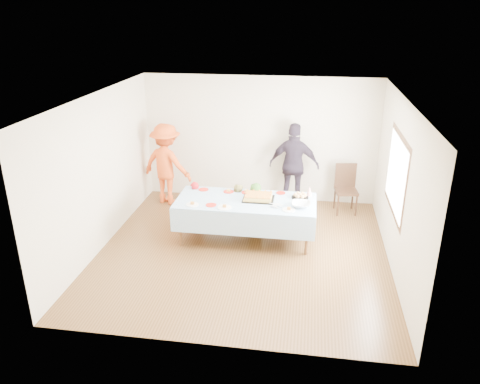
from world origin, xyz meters
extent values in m
plane|color=#4D3116|center=(0.00, 0.00, 0.00)|extent=(5.00, 5.00, 0.00)
cube|color=beige|center=(0.00, 2.50, 1.35)|extent=(5.00, 0.04, 2.70)
cube|color=beige|center=(0.00, -2.50, 1.35)|extent=(5.00, 0.04, 2.70)
cube|color=beige|center=(-2.50, 0.00, 1.35)|extent=(0.04, 5.00, 2.70)
cube|color=beige|center=(2.50, 0.00, 1.35)|extent=(0.04, 5.00, 2.70)
cube|color=white|center=(0.00, 0.00, 2.70)|extent=(5.00, 5.00, 0.04)
cube|color=#472B16|center=(2.47, 0.20, 1.50)|extent=(0.03, 1.75, 1.35)
cylinder|color=#52351C|center=(-1.14, 0.03, 0.36)|extent=(0.06, 0.06, 0.73)
cylinder|color=#52351C|center=(1.10, 0.03, 0.36)|extent=(0.06, 0.06, 0.73)
cylinder|color=#52351C|center=(-1.14, 0.87, 0.36)|extent=(0.06, 0.06, 0.73)
cylinder|color=#52351C|center=(1.10, 0.87, 0.36)|extent=(0.06, 0.06, 0.73)
cube|color=#52351C|center=(-0.02, 0.45, 0.75)|extent=(2.40, 1.00, 0.04)
cube|color=white|center=(-0.02, 0.45, 0.78)|extent=(2.50, 1.10, 0.01)
cube|color=black|center=(0.20, 0.52, 0.79)|extent=(0.56, 0.43, 0.02)
cube|color=#F1C35B|center=(0.20, 0.52, 0.83)|extent=(0.47, 0.35, 0.07)
cube|color=#A26B25|center=(0.20, 0.52, 0.87)|extent=(0.47, 0.35, 0.01)
cylinder|color=black|center=(0.94, 0.71, 0.79)|extent=(0.31, 0.31, 0.02)
sphere|color=tan|center=(1.03, 0.71, 0.83)|extent=(0.08, 0.08, 0.08)
sphere|color=tan|center=(0.98, 0.78, 0.83)|extent=(0.08, 0.08, 0.08)
sphere|color=tan|center=(0.90, 0.78, 0.83)|extent=(0.08, 0.08, 0.08)
sphere|color=tan|center=(0.86, 0.71, 0.83)|extent=(0.08, 0.08, 0.08)
sphere|color=tan|center=(0.90, 0.64, 0.83)|extent=(0.08, 0.08, 0.08)
sphere|color=tan|center=(0.98, 0.64, 0.83)|extent=(0.08, 0.08, 0.08)
sphere|color=tan|center=(0.94, 0.71, 0.83)|extent=(0.08, 0.08, 0.08)
imported|color=silver|center=(0.97, 0.31, 0.82)|extent=(0.33, 0.33, 0.08)
cone|color=white|center=(1.11, 0.85, 0.87)|extent=(0.10, 0.10, 0.18)
cylinder|color=red|center=(-0.88, 0.84, 0.79)|extent=(0.19, 0.19, 0.01)
cylinder|color=red|center=(-0.39, 0.80, 0.79)|extent=(0.20, 0.20, 0.01)
cylinder|color=red|center=(-0.06, 0.81, 0.79)|extent=(0.18, 0.18, 0.01)
cylinder|color=red|center=(0.58, 0.88, 0.79)|extent=(0.17, 0.17, 0.01)
cylinder|color=red|center=(-0.59, 0.14, 0.79)|extent=(0.19, 0.19, 0.01)
cylinder|color=white|center=(-0.91, 0.11, 0.79)|extent=(0.22, 0.22, 0.01)
cylinder|color=white|center=(-0.33, 0.07, 0.79)|extent=(0.25, 0.25, 0.01)
cylinder|color=white|center=(0.77, 0.13, 0.79)|extent=(0.22, 0.22, 0.01)
cylinder|color=black|center=(1.71, 1.75, 0.22)|extent=(0.04, 0.04, 0.45)
cylinder|color=black|center=(2.08, 1.81, 0.22)|extent=(0.04, 0.04, 0.45)
cylinder|color=black|center=(1.66, 2.12, 0.22)|extent=(0.04, 0.04, 0.45)
cylinder|color=black|center=(2.03, 2.18, 0.22)|extent=(0.04, 0.04, 0.45)
cube|color=black|center=(1.87, 1.97, 0.47)|extent=(0.49, 0.49, 0.05)
cube|color=black|center=(1.84, 2.16, 0.75)|extent=(0.44, 0.10, 0.52)
imported|color=red|center=(-1.07, 0.90, 0.45)|extent=(0.39, 0.32, 0.91)
imported|color=#376923|center=(0.10, 0.95, 0.46)|extent=(0.49, 0.35, 0.92)
imported|color=tan|center=(-0.24, 0.90, 0.45)|extent=(0.47, 0.38, 0.90)
imported|color=#DD4F1B|center=(-1.94, 1.94, 0.88)|extent=(1.27, 0.95, 1.75)
imported|color=#2D2432|center=(0.77, 2.20, 0.90)|extent=(1.10, 0.56, 1.80)
camera|label=1|loc=(1.04, -7.21, 4.05)|focal=35.00mm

